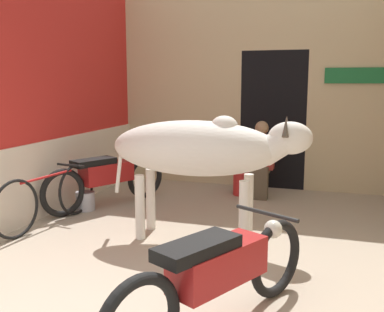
{
  "coord_description": "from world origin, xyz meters",
  "views": [
    {
      "loc": [
        1.39,
        -1.93,
        1.78
      ],
      "look_at": [
        -0.04,
        2.48,
        1.0
      ],
      "focal_mm": 42.0,
      "sensor_mm": 36.0,
      "label": 1
    }
  ],
  "objects_px": {
    "motorcycle_near": "(218,272)",
    "shopkeeper_seated": "(261,158)",
    "bicycle": "(49,198)",
    "plastic_stool": "(242,182)",
    "bucket": "(85,201)",
    "cow": "(202,150)",
    "motorcycle_far": "(107,177)"
  },
  "relations": [
    {
      "from": "bicycle",
      "to": "plastic_stool",
      "type": "distance_m",
      "value": 2.98
    },
    {
      "from": "bucket",
      "to": "motorcycle_near",
      "type": "bearing_deg",
      "value": -43.25
    },
    {
      "from": "motorcycle_near",
      "to": "shopkeeper_seated",
      "type": "relative_size",
      "value": 1.61
    },
    {
      "from": "cow",
      "to": "motorcycle_far",
      "type": "distance_m",
      "value": 1.96
    },
    {
      "from": "motorcycle_far",
      "to": "bicycle",
      "type": "relative_size",
      "value": 1.06
    },
    {
      "from": "plastic_stool",
      "to": "bucket",
      "type": "height_order",
      "value": "plastic_stool"
    },
    {
      "from": "cow",
      "to": "bucket",
      "type": "height_order",
      "value": "cow"
    },
    {
      "from": "motorcycle_near",
      "to": "motorcycle_far",
      "type": "xyz_separation_m",
      "value": [
        -2.33,
        2.64,
        -0.0
      ]
    },
    {
      "from": "cow",
      "to": "shopkeeper_seated",
      "type": "distance_m",
      "value": 2.11
    },
    {
      "from": "motorcycle_near",
      "to": "bicycle",
      "type": "relative_size",
      "value": 1.1
    },
    {
      "from": "plastic_stool",
      "to": "cow",
      "type": "bearing_deg",
      "value": -90.63
    },
    {
      "from": "cow",
      "to": "bicycle",
      "type": "bearing_deg",
      "value": -176.21
    },
    {
      "from": "motorcycle_near",
      "to": "bucket",
      "type": "distance_m",
      "value": 3.49
    },
    {
      "from": "cow",
      "to": "plastic_stool",
      "type": "height_order",
      "value": "cow"
    },
    {
      "from": "motorcycle_far",
      "to": "shopkeeper_seated",
      "type": "height_order",
      "value": "shopkeeper_seated"
    },
    {
      "from": "bicycle",
      "to": "plastic_stool",
      "type": "height_order",
      "value": "bicycle"
    },
    {
      "from": "motorcycle_near",
      "to": "bicycle",
      "type": "height_order",
      "value": "motorcycle_near"
    },
    {
      "from": "cow",
      "to": "plastic_stool",
      "type": "xyz_separation_m",
      "value": [
        0.02,
        2.11,
        -0.82
      ]
    },
    {
      "from": "cow",
      "to": "bicycle",
      "type": "height_order",
      "value": "cow"
    },
    {
      "from": "cow",
      "to": "plastic_stool",
      "type": "distance_m",
      "value": 2.26
    },
    {
      "from": "motorcycle_far",
      "to": "bucket",
      "type": "distance_m",
      "value": 0.45
    },
    {
      "from": "motorcycle_far",
      "to": "bicycle",
      "type": "height_order",
      "value": "motorcycle_far"
    },
    {
      "from": "motorcycle_far",
      "to": "bicycle",
      "type": "bearing_deg",
      "value": -105.44
    },
    {
      "from": "motorcycle_far",
      "to": "bucket",
      "type": "relative_size",
      "value": 7.08
    },
    {
      "from": "shopkeeper_seated",
      "to": "plastic_stool",
      "type": "distance_m",
      "value": 0.51
    },
    {
      "from": "motorcycle_far",
      "to": "bicycle",
      "type": "distance_m",
      "value": 1.02
    },
    {
      "from": "motorcycle_far",
      "to": "cow",
      "type": "bearing_deg",
      "value": -26.95
    },
    {
      "from": "shopkeeper_seated",
      "to": "bicycle",
      "type": "bearing_deg",
      "value": -136.19
    },
    {
      "from": "motorcycle_far",
      "to": "shopkeeper_seated",
      "type": "xyz_separation_m",
      "value": [
        1.99,
        1.19,
        0.18
      ]
    },
    {
      "from": "motorcycle_far",
      "to": "plastic_stool",
      "type": "xyz_separation_m",
      "value": [
        1.69,
        1.26,
        -0.22
      ]
    },
    {
      "from": "motorcycle_near",
      "to": "motorcycle_far",
      "type": "distance_m",
      "value": 3.52
    },
    {
      "from": "cow",
      "to": "motorcycle_near",
      "type": "height_order",
      "value": "cow"
    }
  ]
}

